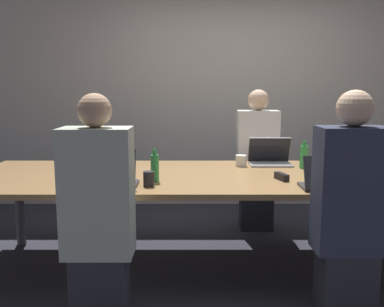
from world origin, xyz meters
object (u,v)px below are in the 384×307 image
Objects in this scene: laptop_near_midright at (324,180)px; bottle_near_left at (153,168)px; laptop_far_center at (268,157)px; person_near_left at (96,218)px; cup_far_center at (239,161)px; stapler at (279,177)px; person_near_midright at (347,213)px; cup_near_left at (147,179)px; bottle_far_center at (302,156)px; person_far_center at (255,163)px; laptop_near_left at (108,177)px.

bottle_near_left is (-1.16, 0.23, 0.04)m from laptop_near_midright.
laptop_far_center is 0.26× the size of person_near_left.
cup_far_center is 1.59m from person_near_left.
stapler is at bearing 3.91° from bottle_near_left.
person_near_left is 0.71m from bottle_near_left.
cup_near_left is (-1.22, 0.43, 0.11)m from person_near_midright.
bottle_far_center is 0.17× the size of person_near_left.
cup_far_center is (-0.22, -0.56, 0.11)m from person_far_center.
laptop_far_center is at bearing -144.69° from laptop_near_left.
person_near_midright is (-0.01, -1.10, -0.16)m from bottle_far_center.
person_near_left is at bearing -141.94° from bottle_far_center.
laptop_near_midright is at bearing -11.41° from bottle_near_left.
cup_far_center is 0.27× the size of laptop_near_left.
person_near_midright is at bearing -90.69° from bottle_far_center.
person_far_center is 1.44m from laptop_near_midright.
cup_far_center is 0.40× the size of bottle_near_left.
laptop_far_center is at bearing 36.19° from bottle_near_left.
cup_far_center is 0.07× the size of person_near_midright.
stapler is (0.01, -1.12, 0.09)m from person_far_center.
cup_far_center is at bearing 94.59° from stapler.
stapler is (-0.28, -0.47, -0.07)m from bottle_far_center.
laptop_near_left is at bearing -147.76° from bottle_near_left.
laptop_far_center is 0.95m from laptop_near_midright.
laptop_near_left is (-0.98, -0.80, 0.03)m from cup_far_center.
bottle_near_left reaches higher than cup_near_left.
person_near_midright is (0.04, -0.34, -0.13)m from laptop_near_midright.
bottle_near_left is 0.93m from stapler.
person_far_center is 2.16m from person_near_left.
cup_far_center is at bearing 42.07° from bottle_near_left.
laptop_near_left reaches higher than laptop_near_midright.
person_near_left reaches higher than cup_far_center.
person_near_midright is at bearing 165.25° from laptop_near_left.
cup_near_left is 0.44× the size of bottle_near_left.
person_near_midright is at bearing -25.53° from bottle_near_left.
cup_far_center is 0.93m from bottle_near_left.
laptop_near_midright is (-0.05, -0.77, -0.03)m from bottle_far_center.
bottle_near_left is at bearing -147.76° from laptop_near_left.
person_near_midright is 1.30m from cup_near_left.
laptop_near_left is (-1.49, -0.71, -0.02)m from bottle_far_center.
person_far_center reaches higher than stapler.
laptop_near_left is at bearing -154.50° from bottle_far_center.
person_near_midright is 13.44× the size of cup_near_left.
person_near_midright is at bearing 96.08° from laptop_near_midright.
laptop_far_center is at bearing 69.71° from stapler.
stapler is (-0.27, 0.63, 0.09)m from person_near_midright.
laptop_near_midright is 2.05× the size of stapler.
laptop_far_center is at bearing -85.85° from person_far_center.
bottle_far_center is at bearing -93.67° from laptop_near_midright.
bottle_far_center is 0.55m from stapler.
bottle_far_center reaches higher than cup_far_center.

